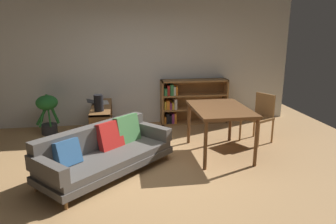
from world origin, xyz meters
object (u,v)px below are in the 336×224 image
(desk_speaker, at_px, (99,103))
(dining_chair_near, at_px, (260,115))
(dining_table, at_px, (220,112))
(potted_floor_plant, at_px, (48,110))
(fabric_couch, at_px, (104,151))
(open_laptop, at_px, (99,102))
(bookshelf, at_px, (189,101))
(media_console, at_px, (102,121))

(desk_speaker, height_order, dining_chair_near, desk_speaker)
(desk_speaker, xyz_separation_m, dining_table, (2.01, -0.85, -0.04))
(potted_floor_plant, bearing_deg, fabric_couch, -59.00)
(fabric_couch, bearing_deg, desk_speaker, 95.63)
(open_laptop, bearing_deg, dining_chair_near, -18.52)
(dining_chair_near, height_order, bookshelf, bookshelf)
(media_console, bearing_deg, fabric_couch, -86.22)
(fabric_couch, height_order, dining_chair_near, dining_chair_near)
(open_laptop, bearing_deg, dining_table, -35.83)
(fabric_couch, xyz_separation_m, dining_chair_near, (2.81, 0.91, 0.19))
(desk_speaker, height_order, bookshelf, bookshelf)
(potted_floor_plant, height_order, bookshelf, bookshelf)
(media_console, bearing_deg, dining_chair_near, -14.55)
(potted_floor_plant, bearing_deg, media_console, -14.81)
(open_laptop, relative_size, dining_chair_near, 0.51)
(desk_speaker, distance_m, potted_floor_plant, 1.27)
(media_console, relative_size, potted_floor_plant, 1.65)
(fabric_couch, distance_m, open_laptop, 1.94)
(desk_speaker, bearing_deg, media_console, 87.68)
(dining_chair_near, bearing_deg, dining_table, -152.60)
(potted_floor_plant, distance_m, dining_chair_near, 4.12)
(open_laptop, height_order, potted_floor_plant, potted_floor_plant)
(dining_table, height_order, bookshelf, bookshelf)
(open_laptop, xyz_separation_m, potted_floor_plant, (-1.01, 0.04, -0.13))
(fabric_couch, relative_size, dining_chair_near, 2.28)
(fabric_couch, xyz_separation_m, media_console, (-0.11, 1.67, -0.03))
(dining_chair_near, bearing_deg, fabric_couch, -161.98)
(fabric_couch, xyz_separation_m, open_laptop, (-0.17, 1.91, 0.30))
(open_laptop, xyz_separation_m, desk_speaker, (0.04, -0.63, 0.13))
(media_console, relative_size, desk_speaker, 4.52)
(open_laptop, bearing_deg, media_console, -76.77)
(fabric_couch, distance_m, dining_chair_near, 2.96)
(desk_speaker, relative_size, bookshelf, 0.20)
(open_laptop, height_order, dining_chair_near, dining_chair_near)
(potted_floor_plant, xyz_separation_m, dining_chair_near, (3.99, -1.04, 0.02))
(dining_chair_near, bearing_deg, bookshelf, 126.78)
(bookshelf, bearing_deg, open_laptop, -168.49)
(media_console, distance_m, bookshelf, 1.99)
(fabric_couch, bearing_deg, dining_table, 12.95)
(fabric_couch, relative_size, dining_table, 1.63)
(media_console, height_order, dining_table, dining_table)
(dining_chair_near, bearing_deg, desk_speaker, 172.88)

